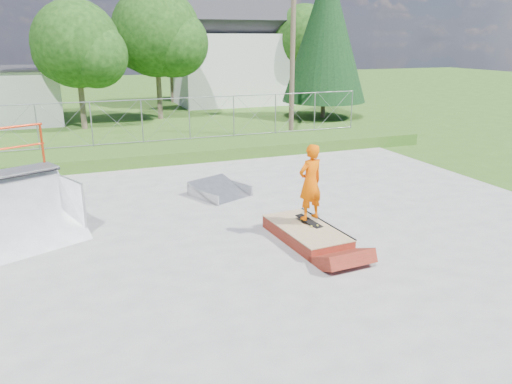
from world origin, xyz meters
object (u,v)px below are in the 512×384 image
(flat_bank_ramp, at_px, (220,190))
(skater, at_px, (310,185))
(quarter_pipe, at_px, (14,191))
(grind_box, at_px, (306,234))

(flat_bank_ramp, distance_m, skater, 4.20)
(quarter_pipe, xyz_separation_m, skater, (6.56, -2.13, 0.02))
(quarter_pipe, height_order, flat_bank_ramp, quarter_pipe)
(grind_box, height_order, flat_bank_ramp, flat_bank_ramp)
(quarter_pipe, bearing_deg, skater, -42.17)
(quarter_pipe, distance_m, flat_bank_ramp, 5.90)
(flat_bank_ramp, height_order, skater, skater)
(grind_box, relative_size, skater, 1.36)
(grind_box, xyz_separation_m, skater, (0.17, 0.19, 1.14))
(quarter_pipe, relative_size, flat_bank_ramp, 1.73)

